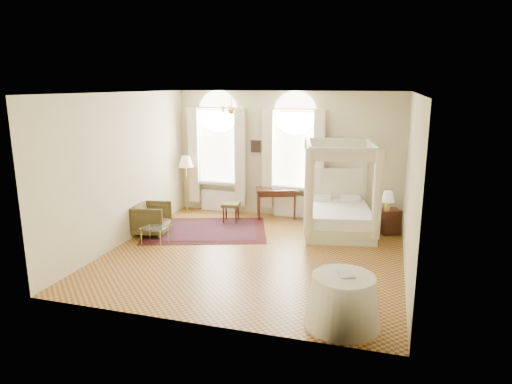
% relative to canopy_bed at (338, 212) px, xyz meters
% --- Properties ---
extents(ground, '(6.00, 6.00, 0.00)m').
position_rel_canopy_bed_xyz_m(ground, '(-1.50, -1.92, -0.49)').
color(ground, '#B07A33').
rests_on(ground, ground).
extents(room_walls, '(6.00, 6.00, 6.00)m').
position_rel_canopy_bed_xyz_m(room_walls, '(-1.50, -1.92, 1.49)').
color(room_walls, beige).
rests_on(room_walls, ground).
extents(window_left, '(1.62, 0.27, 3.29)m').
position_rel_canopy_bed_xyz_m(window_left, '(-3.40, 0.96, 1.00)').
color(window_left, white).
rests_on(window_left, room_walls).
extents(window_right, '(1.62, 0.27, 3.29)m').
position_rel_canopy_bed_xyz_m(window_right, '(-1.30, 0.96, 1.00)').
color(window_right, white).
rests_on(window_right, room_walls).
extents(chandelier, '(0.51, 0.45, 0.50)m').
position_rel_canopy_bed_xyz_m(chandelier, '(-2.40, -0.72, 2.41)').
color(chandelier, gold).
rests_on(chandelier, room_walls).
extents(wall_pictures, '(2.54, 0.03, 0.39)m').
position_rel_canopy_bed_xyz_m(wall_pictures, '(-1.41, 1.05, 1.40)').
color(wall_pictures, black).
rests_on(wall_pictures, room_walls).
extents(canopy_bed, '(1.99, 2.28, 2.16)m').
position_rel_canopy_bed_xyz_m(canopy_bed, '(0.00, 0.00, 0.00)').
color(canopy_bed, beige).
rests_on(canopy_bed, ground).
extents(nightstand, '(0.54, 0.52, 0.60)m').
position_rel_canopy_bed_xyz_m(nightstand, '(1.20, 0.25, -0.19)').
color(nightstand, '#3A1B0F').
rests_on(nightstand, ground).
extents(nightstand_lamp, '(0.31, 0.31, 0.45)m').
position_rel_canopy_bed_xyz_m(nightstand_lamp, '(1.12, 0.15, 0.41)').
color(nightstand_lamp, gold).
rests_on(nightstand_lamp, nightstand).
extents(writing_desk, '(1.18, 0.86, 0.80)m').
position_rel_canopy_bed_xyz_m(writing_desk, '(-1.71, 0.78, 0.19)').
color(writing_desk, '#3A1B0F').
rests_on(writing_desk, ground).
extents(laptop, '(0.35, 0.28, 0.02)m').
position_rel_canopy_bed_xyz_m(laptop, '(-1.70, 0.77, 0.32)').
color(laptop, black).
rests_on(laptop, writing_desk).
extents(stool, '(0.49, 0.49, 0.50)m').
position_rel_canopy_bed_xyz_m(stool, '(-2.74, 0.11, -0.08)').
color(stool, '#48421E').
rests_on(stool, ground).
extents(armchair, '(0.95, 0.93, 0.75)m').
position_rel_canopy_bed_xyz_m(armchair, '(-4.20, -1.37, -0.12)').
color(armchair, '#453B1D').
rests_on(armchair, ground).
extents(coffee_table, '(0.60, 0.44, 0.39)m').
position_rel_canopy_bed_xyz_m(coffee_table, '(-3.78, -1.99, -0.14)').
color(coffee_table, white).
rests_on(coffee_table, ground).
extents(floor_lamp, '(0.40, 0.40, 1.57)m').
position_rel_canopy_bed_xyz_m(floor_lamp, '(-4.20, 0.62, 0.85)').
color(floor_lamp, gold).
rests_on(floor_lamp, ground).
extents(oriental_rug, '(3.38, 2.86, 0.01)m').
position_rel_canopy_bed_xyz_m(oriental_rug, '(-3.08, -0.77, -0.49)').
color(oriental_rug, '#41100F').
rests_on(oriental_rug, ground).
extents(side_table, '(1.13, 1.13, 0.77)m').
position_rel_canopy_bed_xyz_m(side_table, '(0.57, -4.32, -0.11)').
color(side_table, white).
rests_on(side_table, ground).
extents(book, '(0.30, 0.34, 0.03)m').
position_rel_canopy_bed_xyz_m(book, '(0.49, -4.33, 0.29)').
color(book, black).
rests_on(book, side_table).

